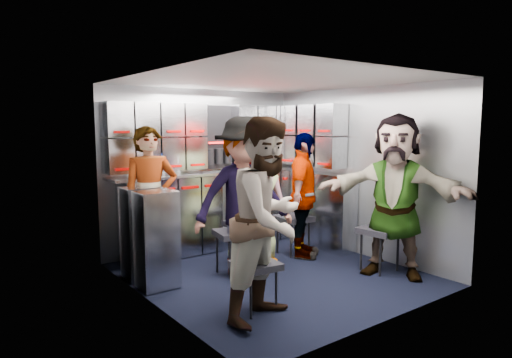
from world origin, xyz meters
TOP-DOWN VIEW (x-y plane):
  - floor at (0.00, 0.00)m, footprint 3.00×3.00m
  - wall_back at (0.00, 1.50)m, footprint 2.80×0.04m
  - wall_left at (-1.40, 0.00)m, footprint 0.04×3.00m
  - wall_right at (1.40, 0.00)m, footprint 0.04×3.00m
  - ceiling at (0.00, 0.00)m, footprint 2.80×3.00m
  - cart_bank_back at (0.00, 1.29)m, footprint 2.68×0.38m
  - cart_bank_left at (-1.19, 0.56)m, footprint 0.38×0.76m
  - counter at (0.00, 1.29)m, footprint 2.68×0.42m
  - locker_bank_back at (0.00, 1.35)m, footprint 2.68×0.28m
  - locker_bank_right at (1.25, 0.70)m, footprint 0.28×1.00m
  - right_cabinet at (1.25, 0.60)m, footprint 0.28×1.20m
  - coffee_niche at (0.18, 1.41)m, footprint 0.46×0.16m
  - red_latch_strip at (0.00, 1.09)m, footprint 2.60×0.02m
  - jump_seat_near_left at (-0.74, -0.67)m, footprint 0.41×0.40m
  - jump_seat_mid_left at (-0.30, 0.31)m, footprint 0.47×0.45m
  - jump_seat_center at (0.07, 0.62)m, footprint 0.45×0.43m
  - jump_seat_mid_right at (0.73, 0.48)m, footprint 0.45×0.43m
  - jump_seat_near_right at (1.05, -0.61)m, footprint 0.46×0.45m
  - attendant_standing at (-1.05, 0.82)m, footprint 0.67×0.51m
  - attendant_arc_a at (-0.74, -0.85)m, footprint 0.99×0.88m
  - attendant_arc_b at (-0.30, 0.13)m, footprint 1.22×0.85m
  - attendant_arc_c at (0.07, 0.44)m, footprint 0.89×0.65m
  - attendant_arc_d at (0.73, 0.30)m, footprint 0.94×0.86m
  - attendant_arc_e at (1.05, -0.79)m, footprint 1.22×1.69m
  - bottle_left at (-0.50, 1.24)m, footprint 0.07×0.07m
  - bottle_mid at (-0.71, 1.24)m, footprint 0.07×0.07m
  - bottle_right at (0.85, 1.24)m, footprint 0.06×0.06m
  - cup_left at (-0.84, 1.23)m, footprint 0.07×0.07m
  - cup_right at (0.41, 1.23)m, footprint 0.08×0.08m

SIDE VIEW (x-z plane):
  - floor at x=0.00m, z-range 0.00..0.00m
  - jump_seat_near_left at x=-0.74m, z-range 0.17..0.61m
  - jump_seat_mid_left at x=-0.30m, z-range 0.18..0.66m
  - jump_seat_center at x=0.07m, z-range 0.19..0.67m
  - jump_seat_mid_right at x=0.73m, z-range 0.19..0.68m
  - jump_seat_near_right at x=1.05m, z-range 0.19..0.69m
  - cart_bank_back at x=0.00m, z-range 0.00..0.99m
  - cart_bank_left at x=-1.19m, z-range 0.00..0.99m
  - right_cabinet at x=1.25m, z-range 0.00..1.00m
  - attendant_arc_d at x=0.73m, z-range 0.00..1.54m
  - attendant_standing at x=-1.05m, z-range 0.00..1.63m
  - attendant_arc_c at x=0.07m, z-range 0.00..1.67m
  - attendant_arc_a at x=-0.74m, z-range 0.00..1.71m
  - attendant_arc_b at x=-0.30m, z-range 0.00..1.73m
  - red_latch_strip at x=0.00m, z-range 0.86..0.90m
  - attendant_arc_e at x=1.05m, z-range 0.00..1.77m
  - counter at x=0.00m, z-range 1.00..1.03m
  - wall_back at x=0.00m, z-range 0.00..2.10m
  - wall_left at x=-1.40m, z-range 0.00..2.10m
  - wall_right at x=1.40m, z-range 0.00..2.10m
  - cup_right at x=0.41m, z-range 1.03..1.12m
  - cup_left at x=-0.84m, z-range 1.03..1.14m
  - bottle_left at x=-0.50m, z-range 1.03..1.26m
  - bottle_mid at x=-0.71m, z-range 1.03..1.28m
  - bottle_right at x=0.85m, z-range 1.03..1.28m
  - coffee_niche at x=0.18m, z-range 1.05..1.89m
  - locker_bank_back at x=0.00m, z-range 1.08..1.90m
  - locker_bank_right at x=1.25m, z-range 1.08..1.90m
  - ceiling at x=0.00m, z-range 2.09..2.11m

